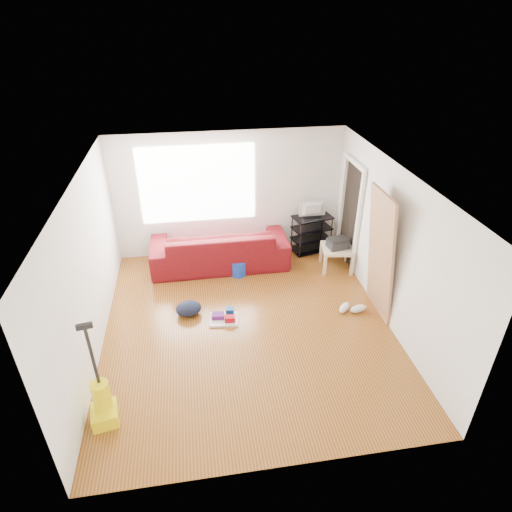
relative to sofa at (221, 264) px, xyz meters
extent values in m
cube|color=brown|center=(0.27, -1.95, 0.00)|extent=(4.50, 5.00, 0.01)
cube|color=silver|center=(0.27, -1.95, 2.50)|extent=(4.50, 5.00, 0.01)
cube|color=white|center=(0.27, 0.55, 1.25)|extent=(4.50, 0.01, 2.50)
cube|color=white|center=(0.27, -4.45, 1.25)|extent=(4.50, 0.01, 2.50)
cube|color=white|center=(-1.98, -1.95, 1.25)|extent=(0.01, 5.00, 2.50)
cube|color=white|center=(2.52, -1.95, 1.25)|extent=(0.01, 5.00, 2.50)
cube|color=white|center=(-0.33, 0.53, 1.50)|extent=(2.20, 0.01, 1.50)
cube|color=white|center=(2.48, -0.70, 1.00)|extent=(0.06, 0.08, 2.00)
cube|color=white|center=(2.48, 0.20, 1.00)|extent=(0.06, 0.08, 2.00)
cube|color=white|center=(2.48, -0.25, 2.04)|extent=(0.06, 0.98, 0.08)
cube|color=black|center=(2.51, -0.25, 1.00)|extent=(0.01, 0.86, 1.98)
imported|color=#3C0C14|center=(0.00, 0.00, 0.00)|extent=(2.65, 1.03, 0.77)
cube|color=black|center=(1.92, 0.27, 0.03)|extent=(0.85, 0.61, 0.03)
cube|color=black|center=(1.92, 0.27, 0.28)|extent=(0.85, 0.61, 0.03)
cube|color=black|center=(1.92, 0.27, 0.52)|extent=(0.85, 0.61, 0.03)
cube|color=black|center=(1.92, 0.27, 0.76)|extent=(0.85, 0.61, 0.03)
cylinder|color=black|center=(1.62, 0.00, 0.39)|extent=(0.03, 0.03, 0.78)
cylinder|color=black|center=(1.53, 0.37, 0.39)|extent=(0.03, 0.03, 0.78)
cylinder|color=black|center=(2.31, 0.17, 0.39)|extent=(0.03, 0.03, 0.78)
cylinder|color=black|center=(2.22, 0.54, 0.39)|extent=(0.03, 0.03, 0.78)
imported|color=black|center=(1.92, 0.27, 0.93)|extent=(0.54, 0.07, 0.31)
cube|color=tan|center=(2.22, -0.50, 0.44)|extent=(0.64, 0.64, 0.05)
cube|color=tan|center=(1.93, -0.71, 0.21)|extent=(0.05, 0.05, 0.41)
cube|color=tan|center=(2.00, -0.20, 0.21)|extent=(0.05, 0.05, 0.41)
cube|color=tan|center=(2.44, -0.79, 0.21)|extent=(0.05, 0.05, 0.41)
cube|color=tan|center=(2.51, -0.28, 0.21)|extent=(0.05, 0.05, 0.41)
cube|color=black|center=(2.22, -0.50, 0.54)|extent=(0.41, 0.33, 0.16)
cube|color=black|center=(2.22, -0.50, 0.64)|extent=(0.37, 0.30, 0.04)
cylinder|color=#1439BA|center=(0.31, -0.43, 0.00)|extent=(0.34, 0.34, 0.30)
cylinder|color=white|center=(0.29, -0.43, 0.21)|extent=(0.13, 0.13, 0.12)
cube|color=white|center=(-0.10, -1.77, 0.02)|extent=(0.49, 0.41, 0.04)
cube|color=#A70713|center=(0.00, -1.84, 0.08)|extent=(0.18, 0.13, 0.09)
cube|color=#4D1561|center=(-0.19, -1.73, 0.07)|extent=(0.22, 0.17, 0.07)
cube|color=#0F3E99|center=(0.01, -1.68, 0.10)|extent=(0.14, 0.12, 0.13)
ellipsoid|color=black|center=(-0.66, -1.52, 0.00)|extent=(0.46, 0.39, 0.23)
ellipsoid|color=white|center=(1.94, -1.83, 0.06)|extent=(0.30, 0.31, 0.12)
ellipsoid|color=white|center=(2.16, -1.90, 0.06)|extent=(0.32, 0.19, 0.12)
cube|color=yellow|center=(-1.73, -3.49, 0.10)|extent=(0.36, 0.40, 0.20)
cylinder|color=yellow|center=(-1.73, -3.44, 0.39)|extent=(0.22, 0.22, 0.38)
cylinder|color=black|center=(-1.73, -3.41, 0.99)|extent=(0.04, 0.04, 0.82)
cube|color=black|center=(-1.73, -3.41, 1.44)|extent=(0.18, 0.07, 0.07)
cube|color=#A17047|center=(2.40, -1.90, 0.00)|extent=(0.27, 0.86, 2.15)
camera|label=1|loc=(-0.44, -7.29, 4.48)|focal=30.00mm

